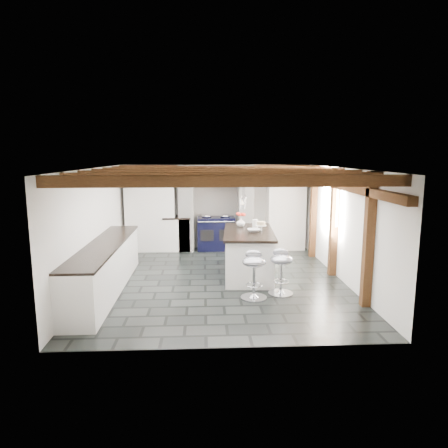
{
  "coord_description": "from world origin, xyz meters",
  "views": [
    {
      "loc": [
        -0.33,
        -7.98,
        2.56
      ],
      "look_at": [
        0.1,
        0.4,
        1.1
      ],
      "focal_mm": 32.0,
      "sensor_mm": 36.0,
      "label": 1
    }
  ],
  "objects_px": {
    "range_cooker": "(216,233)",
    "bar_stool_near": "(281,267)",
    "bar_stool_far": "(254,269)",
    "kitchen_island": "(248,253)"
  },
  "relations": [
    {
      "from": "bar_stool_near",
      "to": "bar_stool_far",
      "type": "bearing_deg",
      "value": -144.0
    },
    {
      "from": "range_cooker",
      "to": "bar_stool_far",
      "type": "bearing_deg",
      "value": -81.69
    },
    {
      "from": "kitchen_island",
      "to": "bar_stool_far",
      "type": "bearing_deg",
      "value": -87.89
    },
    {
      "from": "bar_stool_near",
      "to": "range_cooker",
      "type": "bearing_deg",
      "value": 122.36
    },
    {
      "from": "range_cooker",
      "to": "bar_stool_far",
      "type": "xyz_separation_m",
      "value": [
        0.56,
        -3.83,
        0.08
      ]
    },
    {
      "from": "kitchen_island",
      "to": "bar_stool_near",
      "type": "distance_m",
      "value": 1.28
    },
    {
      "from": "bar_stool_far",
      "to": "kitchen_island",
      "type": "bearing_deg",
      "value": 97.4
    },
    {
      "from": "kitchen_island",
      "to": "range_cooker",
      "type": "bearing_deg",
      "value": 108.41
    },
    {
      "from": "bar_stool_far",
      "to": "range_cooker",
      "type": "bearing_deg",
      "value": 107.92
    },
    {
      "from": "range_cooker",
      "to": "bar_stool_near",
      "type": "relative_size",
      "value": 1.17
    }
  ]
}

